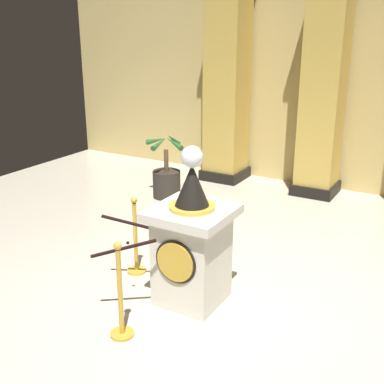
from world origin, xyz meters
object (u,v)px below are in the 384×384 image
pedestal_clock (192,244)px  stanchion_far (121,304)px  stanchion_near (136,247)px  potted_palm_left (166,179)px

pedestal_clock → stanchion_far: (-0.26, -0.92, -0.33)m
stanchion_far → stanchion_near: bearing=120.0°
pedestal_clock → stanchion_far: pedestal_clock is taller
stanchion_far → potted_palm_left: size_ratio=0.86×
pedestal_clock → stanchion_near: bearing=166.3°
stanchion_near → stanchion_far: (0.66, -1.14, 0.01)m
stanchion_near → potted_palm_left: size_ratio=0.85×
stanchion_far → potted_palm_left: 4.15m
pedestal_clock → stanchion_far: bearing=-106.0°
pedestal_clock → potted_palm_left: 3.53m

